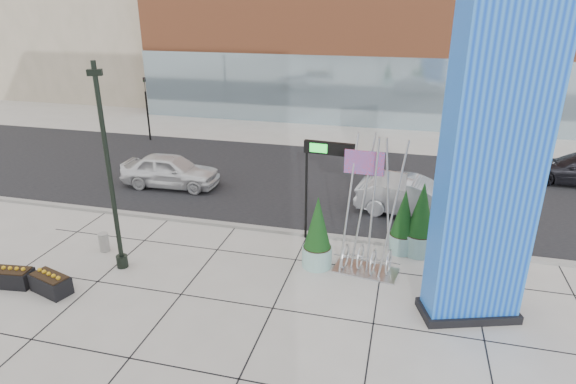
% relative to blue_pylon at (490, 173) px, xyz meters
% --- Properties ---
extents(ground, '(160.00, 160.00, 0.00)m').
position_rel_blue_pylon_xyz_m(ground, '(-6.64, -0.14, -4.43)').
color(ground, '#9E9991').
rests_on(ground, ground).
extents(street_asphalt, '(80.00, 12.00, 0.02)m').
position_rel_blue_pylon_xyz_m(street_asphalt, '(-6.64, 9.86, -4.42)').
color(street_asphalt, black).
rests_on(street_asphalt, ground).
extents(curb_edge, '(80.00, 0.30, 0.12)m').
position_rel_blue_pylon_xyz_m(curb_edge, '(-6.64, 3.86, -4.37)').
color(curb_edge, gray).
rests_on(curb_edge, ground).
extents(tower_podium, '(34.00, 10.00, 11.00)m').
position_rel_blue_pylon_xyz_m(tower_podium, '(-5.64, 26.86, 1.07)').
color(tower_podium, '#A65430').
rests_on(tower_podium, ground).
extents(tower_glass_front, '(34.00, 0.60, 5.00)m').
position_rel_blue_pylon_xyz_m(tower_glass_front, '(-5.64, 22.06, -1.93)').
color(tower_glass_front, '#8CA5B2').
rests_on(tower_glass_front, ground).
extents(blue_pylon, '(3.00, 2.03, 9.17)m').
position_rel_blue_pylon_xyz_m(blue_pylon, '(0.00, 0.00, 0.00)').
color(blue_pylon, '#0D3EC6').
rests_on(blue_pylon, ground).
extents(lamp_post, '(0.48, 0.38, 6.97)m').
position_rel_blue_pylon_xyz_m(lamp_post, '(-11.36, -0.08, -1.58)').
color(lamp_post, black).
rests_on(lamp_post, ground).
extents(public_art_sculpture, '(2.26, 1.37, 4.83)m').
position_rel_blue_pylon_xyz_m(public_art_sculpture, '(-3.12, 1.71, -3.16)').
color(public_art_sculpture, silver).
rests_on(public_art_sculpture, ground).
extents(concrete_bollard, '(0.36, 0.36, 0.70)m').
position_rel_blue_pylon_xyz_m(concrete_bollard, '(-12.64, 0.79, -4.08)').
color(concrete_bollard, gray).
rests_on(concrete_bollard, ground).
extents(overhead_street_sign, '(1.86, 0.33, 3.93)m').
position_rel_blue_pylon_xyz_m(overhead_street_sign, '(-5.01, 3.66, -1.05)').
color(overhead_street_sign, black).
rests_on(overhead_street_sign, ground).
extents(round_planter_east, '(0.97, 0.97, 2.43)m').
position_rel_blue_pylon_xyz_m(round_planter_east, '(-2.04, 3.46, -3.28)').
color(round_planter_east, '#84B2AB').
rests_on(round_planter_east, ground).
extents(round_planter_mid, '(1.11, 1.11, 2.77)m').
position_rel_blue_pylon_xyz_m(round_planter_mid, '(-1.44, 3.46, -3.12)').
color(round_planter_mid, '#84B2AB').
rests_on(round_planter_mid, ground).
extents(round_planter_west, '(1.04, 1.04, 2.60)m').
position_rel_blue_pylon_xyz_m(round_planter_west, '(-4.84, 1.66, -3.20)').
color(round_planter_west, '#84B2AB').
rests_on(round_planter_west, ground).
extents(box_planter_north, '(1.34, 0.78, 0.70)m').
position_rel_blue_pylon_xyz_m(box_planter_north, '(-14.14, -2.00, -4.11)').
color(box_planter_north, black).
rests_on(box_planter_north, ground).
extents(box_planter_south, '(1.46, 1.02, 0.73)m').
position_rel_blue_pylon_xyz_m(box_planter_south, '(-12.67, -2.01, -4.09)').
color(box_planter_south, black).
rests_on(box_planter_south, ground).
extents(car_white_west, '(4.87, 2.11, 1.64)m').
position_rel_blue_pylon_xyz_m(car_white_west, '(-13.31, 7.45, -3.61)').
color(car_white_west, silver).
rests_on(car_white_west, ground).
extents(car_silver_mid, '(5.09, 2.35, 1.62)m').
position_rel_blue_pylon_xyz_m(car_silver_mid, '(-1.63, 6.85, -3.62)').
color(car_silver_mid, '#ACADB4').
rests_on(car_silver_mid, ground).
extents(traffic_signal, '(0.15, 0.18, 4.10)m').
position_rel_blue_pylon_xyz_m(traffic_signal, '(-18.64, 14.86, -2.13)').
color(traffic_signal, black).
rests_on(traffic_signal, ground).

